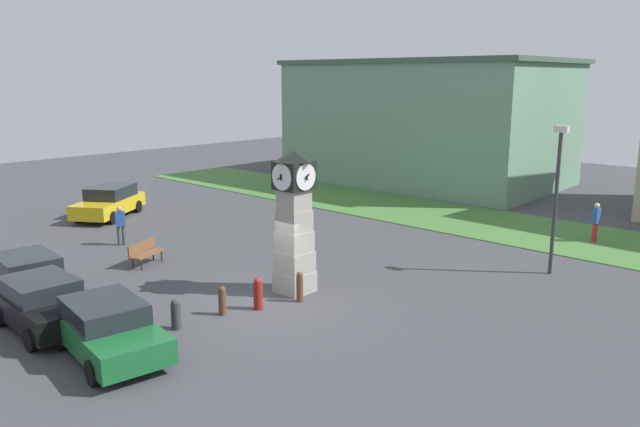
# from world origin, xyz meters

# --- Properties ---
(ground_plane) EXTENTS (82.87, 82.87, 0.00)m
(ground_plane) POSITION_xyz_m (0.00, 0.00, 0.00)
(ground_plane) COLOR #424247
(clock_tower) EXTENTS (1.44, 1.41, 4.84)m
(clock_tower) POSITION_xyz_m (-0.25, 1.50, 2.44)
(clock_tower) COLOR #9E998F
(clock_tower) RESTS_ON ground_plane
(bollard_near_tower) EXTENTS (0.22, 0.22, 1.02)m
(bollard_near_tower) POSITION_xyz_m (0.57, 0.93, 0.51)
(bollard_near_tower) COLOR brown
(bollard_near_tower) RESTS_ON ground_plane
(bollard_mid_row) EXTENTS (0.29, 0.29, 1.03)m
(bollard_mid_row) POSITION_xyz_m (0.09, -0.46, 0.52)
(bollard_mid_row) COLOR maroon
(bollard_mid_row) RESTS_ON ground_plane
(bollard_far_row) EXTENTS (0.24, 0.24, 0.91)m
(bollard_far_row) POSITION_xyz_m (-0.36, -1.53, 0.46)
(bollard_far_row) COLOR brown
(bollard_far_row) RESTS_ON ground_plane
(bollard_end_row) EXTENTS (0.29, 0.29, 0.92)m
(bollard_end_row) POSITION_xyz_m (-0.45, -3.15, 0.46)
(bollard_end_row) COLOR #333338
(bollard_end_row) RESTS_ON ground_plane
(car_navy_sedan) EXTENTS (4.23, 2.25, 1.45)m
(car_navy_sedan) POSITION_xyz_m (-6.09, -4.99, 0.75)
(car_navy_sedan) COLOR black
(car_navy_sedan) RESTS_ON ground_plane
(car_near_tower) EXTENTS (3.93, 2.10, 1.49)m
(car_near_tower) POSITION_xyz_m (-3.24, -5.74, 0.76)
(car_near_tower) COLOR black
(car_near_tower) RESTS_ON ground_plane
(car_by_building) EXTENTS (4.31, 2.45, 1.46)m
(car_by_building) POSITION_xyz_m (-0.22, -5.37, 0.75)
(car_by_building) COLOR #19602D
(car_by_building) RESTS_ON ground_plane
(car_end_of_row) EXTENTS (4.13, 4.88, 1.61)m
(car_end_of_row) POSITION_xyz_m (-15.63, 3.02, 0.81)
(car_end_of_row) COLOR gold
(car_end_of_row) RESTS_ON ground_plane
(bench) EXTENTS (1.09, 1.68, 0.90)m
(bench) POSITION_xyz_m (-6.73, -0.31, 0.52)
(bench) COLOR brown
(bench) RESTS_ON ground_plane
(pedestrian_near_bench) EXTENTS (0.26, 0.41, 1.77)m
(pedestrian_near_bench) POSITION_xyz_m (4.80, 15.20, 1.02)
(pedestrian_near_bench) COLOR red
(pedestrian_near_bench) RESTS_ON ground_plane
(pedestrian_crossing_lot) EXTENTS (0.38, 0.46, 1.73)m
(pedestrian_crossing_lot) POSITION_xyz_m (-10.07, 0.54, 1.00)
(pedestrian_crossing_lot) COLOR #3F3F47
(pedestrian_crossing_lot) RESTS_ON ground_plane
(street_lamp_far_side) EXTENTS (0.50, 0.24, 5.50)m
(street_lamp_far_side) POSITION_xyz_m (5.28, 9.43, 3.23)
(street_lamp_far_side) COLOR #333338
(street_lamp_far_side) RESTS_ON ground_plane
(warehouse_blue_far) EXTENTS (18.17, 12.19, 8.31)m
(warehouse_blue_far) POSITION_xyz_m (-10.08, 24.19, 4.16)
(warehouse_blue_far) COLOR gray
(warehouse_blue_far) RESTS_ON ground_plane
(grass_verge_far) EXTENTS (49.72, 6.41, 0.04)m
(grass_verge_far) POSITION_xyz_m (-0.87, 15.19, 0.02)
(grass_verge_far) COLOR #477A38
(grass_verge_far) RESTS_ON ground_plane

